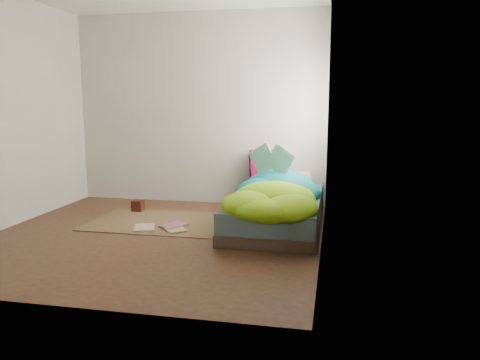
# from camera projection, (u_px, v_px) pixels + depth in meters

# --- Properties ---
(ground) EXTENTS (3.50, 3.50, 0.00)m
(ground) POSITION_uv_depth(u_px,v_px,m) (154.00, 236.00, 4.96)
(ground) COLOR #3A2416
(ground) RESTS_ON ground
(room_walls) EXTENTS (3.54, 3.54, 2.62)m
(room_walls) POSITION_uv_depth(u_px,v_px,m) (150.00, 80.00, 4.69)
(room_walls) COLOR #BCB9B2
(room_walls) RESTS_ON ground
(bed) EXTENTS (1.00, 2.00, 0.34)m
(bed) POSITION_uv_depth(u_px,v_px,m) (277.00, 211.00, 5.38)
(bed) COLOR #3A2920
(bed) RESTS_ON ground
(duvet) EXTENTS (0.96, 1.84, 0.34)m
(duvet) POSITION_uv_depth(u_px,v_px,m) (275.00, 185.00, 5.11)
(duvet) COLOR #076273
(duvet) RESTS_ON bed
(rug) EXTENTS (1.60, 1.10, 0.01)m
(rug) POSITION_uv_depth(u_px,v_px,m) (159.00, 222.00, 5.52)
(rug) COLOR brown
(rug) RESTS_ON ground
(pillow_floral) EXTENTS (0.56, 0.38, 0.12)m
(pillow_floral) POSITION_uv_depth(u_px,v_px,m) (290.00, 180.00, 6.12)
(pillow_floral) COLOR silver
(pillow_floral) RESTS_ON bed
(pillow_magenta) EXTENTS (0.45, 0.27, 0.43)m
(pillow_magenta) POSITION_uv_depth(u_px,v_px,m) (266.00, 166.00, 6.26)
(pillow_magenta) COLOR #4F051B
(pillow_magenta) RESTS_ON bed
(open_book) EXTENTS (0.49, 0.27, 0.29)m
(open_book) POSITION_uv_depth(u_px,v_px,m) (271.00, 152.00, 5.51)
(open_book) COLOR #338B2D
(open_book) RESTS_ON duvet
(wooden_box) EXTENTS (0.14, 0.14, 0.13)m
(wooden_box) POSITION_uv_depth(u_px,v_px,m) (138.00, 206.00, 6.05)
(wooden_box) COLOR black
(wooden_box) RESTS_ON rug
(floor_book_a) EXTENTS (0.31, 0.36, 0.02)m
(floor_book_a) POSITION_uv_depth(u_px,v_px,m) (134.00, 228.00, 5.18)
(floor_book_a) COLOR silver
(floor_book_a) RESTS_ON rug
(floor_book_b) EXTENTS (0.32, 0.35, 0.03)m
(floor_book_b) POSITION_uv_depth(u_px,v_px,m) (167.00, 224.00, 5.34)
(floor_book_b) COLOR #B06580
(floor_book_b) RESTS_ON rug
(floor_book_c) EXTENTS (0.33, 0.34, 0.02)m
(floor_book_c) POSITION_uv_depth(u_px,v_px,m) (166.00, 230.00, 5.09)
(floor_book_c) COLOR tan
(floor_book_c) RESTS_ON rug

